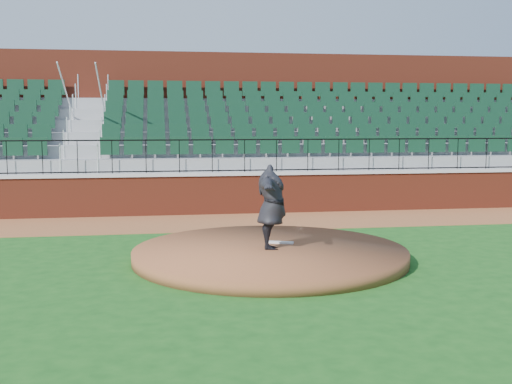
% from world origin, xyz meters
% --- Properties ---
extents(ground, '(90.00, 90.00, 0.00)m').
position_xyz_m(ground, '(0.00, 0.00, 0.00)').
color(ground, '#164A15').
rests_on(ground, ground).
extents(warning_track, '(34.00, 3.20, 0.01)m').
position_xyz_m(warning_track, '(0.00, 5.40, 0.01)').
color(warning_track, brown).
rests_on(warning_track, ground).
extents(field_wall, '(34.00, 0.35, 1.20)m').
position_xyz_m(field_wall, '(0.00, 7.00, 0.60)').
color(field_wall, maroon).
rests_on(field_wall, ground).
extents(wall_cap, '(34.00, 0.45, 0.10)m').
position_xyz_m(wall_cap, '(0.00, 7.00, 1.25)').
color(wall_cap, '#B7B7B7').
rests_on(wall_cap, field_wall).
extents(wall_railing, '(34.00, 0.05, 1.00)m').
position_xyz_m(wall_railing, '(0.00, 7.00, 1.80)').
color(wall_railing, black).
rests_on(wall_railing, wall_cap).
extents(seating_stands, '(34.00, 5.10, 4.60)m').
position_xyz_m(seating_stands, '(0.00, 9.72, 2.30)').
color(seating_stands, gray).
rests_on(seating_stands, ground).
extents(concourse_wall, '(34.00, 0.50, 5.50)m').
position_xyz_m(concourse_wall, '(0.00, 12.52, 2.75)').
color(concourse_wall, maroon).
rests_on(concourse_wall, ground).
extents(pitchers_mound, '(5.70, 5.70, 0.25)m').
position_xyz_m(pitchers_mound, '(0.11, 0.32, 0.12)').
color(pitchers_mound, brown).
rests_on(pitchers_mound, ground).
extents(pitching_rubber, '(0.58, 0.34, 0.04)m').
position_xyz_m(pitching_rubber, '(0.43, 0.80, 0.27)').
color(pitching_rubber, silver).
rests_on(pitching_rubber, pitchers_mound).
extents(pitcher, '(0.91, 2.23, 1.76)m').
position_xyz_m(pitcher, '(0.13, 0.24, 1.13)').
color(pitcher, black).
rests_on(pitcher, pitchers_mound).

